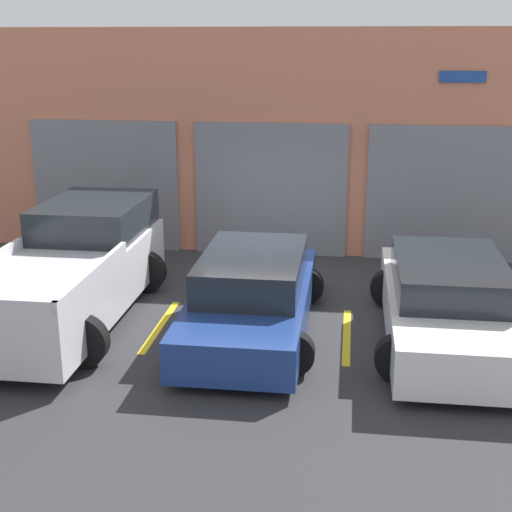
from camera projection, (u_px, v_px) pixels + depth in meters
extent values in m
plane|color=#2D2D30|center=(262.00, 301.00, 12.64)|extent=(28.00, 28.00, 0.00)
cube|color=#D17A5B|center=(282.00, 143.00, 15.09)|extent=(12.96, 0.60, 4.70)
cube|color=slate|center=(106.00, 185.00, 15.53)|extent=(3.22, 0.08, 2.81)
cube|color=slate|center=(271.00, 190.00, 15.07)|extent=(3.22, 0.08, 2.81)
cube|color=slate|center=(446.00, 195.00, 14.61)|extent=(3.22, 0.08, 2.81)
cube|color=#1E4799|center=(463.00, 77.00, 13.91)|extent=(0.90, 0.03, 0.22)
cube|color=silver|center=(68.00, 283.00, 11.54)|extent=(1.84, 5.10, 0.94)
cube|color=#1E2328|center=(95.00, 217.00, 12.65)|extent=(1.70, 2.30, 0.58)
cube|color=silver|center=(93.00, 274.00, 10.18)|extent=(0.08, 2.81, 0.18)
cylinder|color=black|center=(60.00, 268.00, 13.23)|extent=(0.76, 0.22, 0.76)
cylinder|color=black|center=(145.00, 272.00, 13.02)|extent=(0.76, 0.22, 0.76)
cylinder|color=black|center=(82.00, 341.00, 10.02)|extent=(0.76, 0.22, 0.76)
cube|color=white|center=(447.00, 312.00, 10.83)|extent=(1.83, 4.60, 0.67)
cube|color=#1E2328|center=(449.00, 274.00, 10.78)|extent=(1.61, 2.53, 0.48)
cylinder|color=black|center=(389.00, 288.00, 12.33)|extent=(0.65, 0.22, 0.65)
cylinder|color=black|center=(485.00, 293.00, 12.13)|extent=(0.65, 0.22, 0.65)
cylinder|color=black|center=(398.00, 358.00, 9.63)|extent=(0.65, 0.22, 0.65)
cube|color=navy|center=(252.00, 305.00, 11.23)|extent=(1.76, 4.57, 0.59)
cube|color=#1E2328|center=(253.00, 269.00, 11.17)|extent=(1.55, 2.51, 0.53)
cylinder|color=black|center=(220.00, 282.00, 12.71)|extent=(0.62, 0.22, 0.62)
cylinder|color=black|center=(306.00, 286.00, 12.51)|extent=(0.62, 0.22, 0.62)
cylinder|color=black|center=(184.00, 347.00, 10.02)|extent=(0.62, 0.22, 0.62)
cylinder|color=black|center=(293.00, 353.00, 9.83)|extent=(0.62, 0.22, 0.62)
cube|color=gold|center=(160.00, 326.00, 11.55)|extent=(0.12, 2.20, 0.01)
cube|color=gold|center=(347.00, 336.00, 11.16)|extent=(0.12, 2.20, 0.01)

